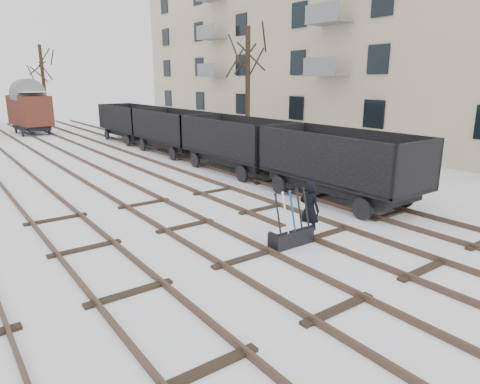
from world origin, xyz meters
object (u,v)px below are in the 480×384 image
(worker, at_px, (309,210))
(ground_frame, at_px, (291,235))
(freight_wagon_a, at_px, (339,175))
(box_van_wagon, at_px, (30,109))

(worker, bearing_deg, ground_frame, 82.43)
(ground_frame, distance_m, worker, 0.93)
(freight_wagon_a, height_order, box_van_wagon, box_van_wagon)
(freight_wagon_a, xyz_separation_m, box_van_wagon, (-4.89, 28.11, 1.01))
(ground_frame, bearing_deg, freight_wagon_a, 27.39)
(worker, xyz_separation_m, box_van_wagon, (-1.21, 30.26, 1.15))
(worker, distance_m, freight_wagon_a, 4.26)
(freight_wagon_a, relative_size, box_van_wagon, 1.32)
(ground_frame, relative_size, freight_wagon_a, 0.24)
(ground_frame, distance_m, freight_wagon_a, 5.01)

